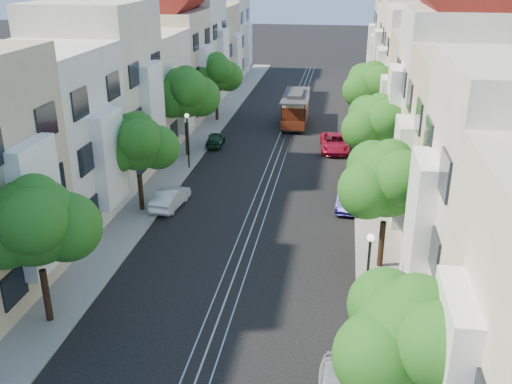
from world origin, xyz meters
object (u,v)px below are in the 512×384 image
at_px(tree_e_a, 413,339).
at_px(tree_w_b, 138,144).
at_px(parked_car_e_far, 334,143).
at_px(tree_e_b, 388,182).
at_px(tree_w_c, 186,94).
at_px(cable_car, 296,107).
at_px(tree_e_c, 378,124).
at_px(lamp_west, 188,133).
at_px(parked_car_w_mid, 170,198).
at_px(lamp_east, 368,265).
at_px(tree_w_a, 36,224).
at_px(tree_e_d, 372,86).
at_px(parked_car_e_mid, 349,197).
at_px(parked_car_w_far, 215,139).
at_px(tree_w_d, 216,74).

height_order(tree_e_a, tree_w_b, same).
bearing_deg(parked_car_e_far, tree_e_b, -85.90).
distance_m(tree_w_b, tree_w_c, 11.02).
bearing_deg(cable_car, parked_car_e_far, -63.88).
distance_m(tree_e_b, tree_e_c, 11.00).
bearing_deg(tree_w_b, tree_e_c, 22.62).
xyz_separation_m(lamp_west, parked_car_w_mid, (0.70, -7.14, -2.21)).
distance_m(tree_e_b, lamp_east, 5.41).
bearing_deg(parked_car_e_far, parked_car_w_mid, -131.21).
bearing_deg(tree_w_a, tree_e_c, 51.34).
bearing_deg(lamp_west, lamp_east, -55.01).
xyz_separation_m(tree_e_b, tree_w_a, (-14.40, -7.00, 0.00)).
relative_size(tree_e_d, tree_w_b, 1.09).
distance_m(tree_w_a, cable_car, 34.88).
bearing_deg(tree_w_a, parked_car_e_mid, 48.89).
distance_m(tree_e_b, parked_car_w_far, 23.37).
relative_size(tree_e_d, tree_w_c, 0.97).
distance_m(tree_e_a, parked_car_w_far, 33.84).
bearing_deg(lamp_west, parked_car_w_mid, -84.40).
bearing_deg(tree_e_c, tree_w_b, -157.38).
bearing_deg(lamp_east, tree_w_d, 112.80).
xyz_separation_m(tree_w_b, parked_car_w_far, (1.54, 14.06, -3.82)).
xyz_separation_m(tree_e_b, lamp_west, (-13.56, 13.02, -1.89)).
height_order(tree_e_a, parked_car_w_far, tree_e_a).
relative_size(tree_e_b, tree_w_a, 1.00).
distance_m(tree_e_a, cable_car, 39.58).
height_order(tree_w_c, parked_car_w_far, tree_w_c).
bearing_deg(lamp_east, parked_car_e_far, 94.49).
height_order(tree_e_b, parked_car_e_far, tree_e_b).
height_order(tree_w_d, parked_car_e_far, tree_w_d).
relative_size(tree_w_b, lamp_west, 1.51).
height_order(tree_w_a, parked_car_e_far, tree_w_a).
relative_size(tree_e_b, tree_w_b, 1.07).
relative_size(tree_w_c, parked_car_e_far, 1.48).
relative_size(tree_w_d, cable_car, 0.86).
xyz_separation_m(tree_e_a, tree_w_d, (-14.40, 39.00, 0.20)).
xyz_separation_m(tree_e_b, lamp_east, (-0.96, -4.98, -1.89)).
relative_size(tree_w_b, parked_car_w_mid, 1.63).
relative_size(tree_e_c, tree_w_b, 1.04).
height_order(tree_w_b, parked_car_w_mid, tree_w_b).
bearing_deg(tree_w_c, tree_w_b, -90.00).
relative_size(lamp_west, parked_car_w_far, 1.23).
bearing_deg(tree_w_d, lamp_west, -86.56).
height_order(tree_w_a, parked_car_e_mid, tree_w_a).
height_order(parked_car_e_mid, parked_car_w_far, parked_car_e_mid).
relative_size(tree_w_b, cable_car, 0.83).
relative_size(tree_e_d, parked_car_w_mid, 1.78).
height_order(lamp_west, parked_car_w_mid, lamp_west).
distance_m(parked_car_e_mid, parked_car_e_far, 11.69).
height_order(tree_e_b, tree_e_d, tree_e_d).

